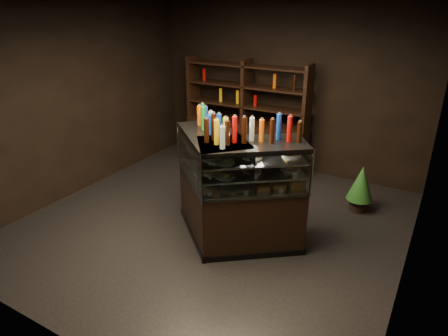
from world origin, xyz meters
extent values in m
plane|color=black|center=(0.00, 0.00, 0.00)|extent=(5.00, 5.00, 0.00)
cube|color=black|center=(0.00, 2.50, 1.50)|extent=(5.00, 0.02, 3.00)
cube|color=black|center=(0.00, -2.50, 1.50)|extent=(5.00, 0.02, 3.00)
cube|color=black|center=(2.50, 0.00, 1.50)|extent=(0.02, 5.00, 3.00)
cube|color=black|center=(-2.50, 0.00, 1.50)|extent=(0.02, 5.00, 3.00)
cube|color=black|center=(0.69, -0.22, 0.41)|extent=(1.39, 1.28, 0.83)
cube|color=black|center=(0.69, -0.22, 0.04)|extent=(1.43, 1.31, 0.08)
cube|color=black|center=(0.69, -0.22, 1.38)|extent=(1.39, 1.28, 0.06)
cube|color=silver|center=(0.69, -0.22, 0.84)|extent=(1.32, 1.20, 0.02)
cube|color=silver|center=(0.69, -0.22, 1.03)|extent=(1.32, 1.20, 0.02)
cube|color=silver|center=(0.69, -0.22, 1.21)|extent=(1.32, 1.20, 0.02)
cube|color=white|center=(0.89, -0.48, 1.12)|extent=(1.01, 0.78, 0.58)
cylinder|color=silver|center=(1.39, -0.08, 1.12)|extent=(0.03, 0.03, 0.60)
cylinder|color=silver|center=(0.38, -0.86, 1.12)|extent=(0.03, 0.03, 0.60)
cube|color=black|center=(0.13, -0.20, 0.41)|extent=(1.36, 1.32, 0.83)
cube|color=black|center=(0.13, -0.20, 0.04)|extent=(1.40, 1.36, 0.08)
cube|color=black|center=(0.13, -0.20, 1.38)|extent=(1.36, 1.32, 0.06)
cube|color=silver|center=(0.13, -0.20, 0.84)|extent=(1.29, 1.25, 0.02)
cube|color=silver|center=(0.13, -0.20, 1.03)|extent=(1.29, 1.25, 0.02)
cube|color=silver|center=(0.13, -0.20, 1.21)|extent=(1.29, 1.25, 0.02)
cube|color=white|center=(-0.09, -0.44, 1.12)|extent=(0.94, 0.86, 0.58)
cylinder|color=silver|center=(0.38, -0.86, 1.12)|extent=(0.03, 0.03, 0.60)
cylinder|color=silver|center=(-0.55, 0.00, 1.12)|extent=(0.03, 0.03, 0.60)
cube|color=gold|center=(0.29, -0.57, 0.88)|extent=(0.20, 0.18, 0.06)
cube|color=gold|center=(0.46, -0.44, 0.88)|extent=(0.20, 0.18, 0.06)
cube|color=gold|center=(0.63, -0.31, 0.88)|extent=(0.20, 0.18, 0.06)
cube|color=gold|center=(0.79, -0.18, 0.88)|extent=(0.20, 0.18, 0.06)
cube|color=gold|center=(0.96, -0.05, 0.88)|extent=(0.20, 0.18, 0.06)
cube|color=gold|center=(1.13, 0.08, 0.88)|extent=(0.20, 0.18, 0.06)
cylinder|color=white|center=(0.31, -0.51, 1.05)|extent=(0.24, 0.24, 0.02)
cube|color=gold|center=(0.31, -0.51, 1.09)|extent=(0.19, 0.17, 0.05)
cylinder|color=white|center=(0.69, -0.22, 1.05)|extent=(0.24, 0.24, 0.02)
cube|color=gold|center=(0.69, -0.22, 1.09)|extent=(0.19, 0.17, 0.05)
cylinder|color=white|center=(1.07, 0.08, 1.05)|extent=(0.24, 0.24, 0.02)
cube|color=gold|center=(1.07, 0.08, 1.09)|extent=(0.19, 0.17, 0.05)
cylinder|color=white|center=(0.31, -0.51, 1.23)|extent=(0.24, 0.24, 0.02)
cube|color=gold|center=(0.31, -0.51, 1.26)|extent=(0.19, 0.17, 0.05)
cylinder|color=white|center=(0.69, -0.22, 1.23)|extent=(0.24, 0.24, 0.02)
cube|color=gold|center=(0.69, -0.22, 1.26)|extent=(0.19, 0.17, 0.05)
cylinder|color=white|center=(1.07, 0.08, 1.23)|extent=(0.24, 0.24, 0.02)
cube|color=gold|center=(1.07, 0.08, 1.26)|extent=(0.19, 0.17, 0.05)
cube|color=gold|center=(-0.28, 0.14, 0.88)|extent=(0.19, 0.19, 0.06)
cube|color=gold|center=(-0.13, 0.00, 0.88)|extent=(0.19, 0.19, 0.06)
cube|color=gold|center=(0.03, -0.15, 0.88)|extent=(0.19, 0.19, 0.06)
cube|color=gold|center=(0.19, -0.29, 0.88)|extent=(0.19, 0.19, 0.06)
cube|color=gold|center=(0.34, -0.43, 0.88)|extent=(0.19, 0.19, 0.06)
cube|color=gold|center=(0.50, -0.58, 0.88)|extent=(0.19, 0.19, 0.06)
cylinder|color=white|center=(-0.23, 0.13, 1.05)|extent=(0.24, 0.24, 0.02)
cube|color=gold|center=(-0.23, 0.13, 1.09)|extent=(0.18, 0.18, 0.05)
cylinder|color=white|center=(0.13, -0.20, 1.05)|extent=(0.24, 0.24, 0.02)
cube|color=gold|center=(0.13, -0.20, 1.09)|extent=(0.18, 0.18, 0.05)
cylinder|color=white|center=(0.49, -0.52, 1.05)|extent=(0.24, 0.24, 0.02)
cube|color=gold|center=(0.49, -0.52, 1.09)|extent=(0.18, 0.18, 0.05)
cylinder|color=white|center=(-0.23, 0.13, 1.23)|extent=(0.24, 0.24, 0.02)
cube|color=gold|center=(-0.23, 0.13, 1.26)|extent=(0.18, 0.18, 0.05)
cylinder|color=white|center=(0.13, -0.20, 1.23)|extent=(0.24, 0.24, 0.02)
cube|color=gold|center=(0.13, -0.20, 1.26)|extent=(0.18, 0.18, 0.05)
cylinder|color=white|center=(0.49, -0.52, 1.23)|extent=(0.24, 0.24, 0.02)
cube|color=gold|center=(0.49, -0.52, 1.26)|extent=(0.18, 0.18, 0.05)
cylinder|color=black|center=(0.27, -0.54, 1.55)|extent=(0.06, 0.06, 0.28)
cylinder|color=silver|center=(0.27, -0.54, 1.70)|extent=(0.03, 0.03, 0.02)
cylinder|color=yellow|center=(0.35, -0.48, 1.55)|extent=(0.06, 0.06, 0.28)
cylinder|color=silver|center=(0.35, -0.48, 1.70)|extent=(0.03, 0.03, 0.02)
cylinder|color=#D8590A|center=(0.44, -0.41, 1.55)|extent=(0.06, 0.06, 0.28)
cylinder|color=silver|center=(0.44, -0.41, 1.70)|extent=(0.03, 0.03, 0.02)
cylinder|color=#0F38B2|center=(0.52, -0.35, 1.55)|extent=(0.06, 0.06, 0.28)
cylinder|color=silver|center=(0.52, -0.35, 1.70)|extent=(0.03, 0.03, 0.02)
cylinder|color=silver|center=(0.61, -0.28, 1.55)|extent=(0.06, 0.06, 0.28)
cylinder|color=silver|center=(0.61, -0.28, 1.70)|extent=(0.03, 0.03, 0.02)
cylinder|color=#B20C0A|center=(0.69, -0.22, 1.55)|extent=(0.06, 0.06, 0.28)
cylinder|color=silver|center=(0.69, -0.22, 1.70)|extent=(0.03, 0.03, 0.02)
cylinder|color=#147223|center=(0.78, -0.15, 1.55)|extent=(0.06, 0.06, 0.28)
cylinder|color=silver|center=(0.78, -0.15, 1.70)|extent=(0.03, 0.03, 0.02)
cylinder|color=black|center=(0.86, -0.09, 1.55)|extent=(0.06, 0.06, 0.28)
cylinder|color=silver|center=(0.86, -0.09, 1.70)|extent=(0.03, 0.03, 0.02)
cylinder|color=yellow|center=(0.94, -0.02, 1.55)|extent=(0.06, 0.06, 0.28)
cylinder|color=silver|center=(0.94, -0.02, 1.70)|extent=(0.03, 0.03, 0.02)
cylinder|color=#D8590A|center=(1.03, 0.04, 1.55)|extent=(0.06, 0.06, 0.28)
cylinder|color=silver|center=(1.03, 0.04, 1.70)|extent=(0.03, 0.03, 0.02)
cylinder|color=#0F38B2|center=(1.11, 0.11, 1.55)|extent=(0.06, 0.06, 0.28)
cylinder|color=silver|center=(1.11, 0.11, 1.70)|extent=(0.03, 0.03, 0.02)
cylinder|color=black|center=(-0.26, 0.16, 1.55)|extent=(0.06, 0.06, 0.28)
cylinder|color=silver|center=(-0.26, 0.16, 1.70)|extent=(0.03, 0.03, 0.02)
cylinder|color=yellow|center=(-0.18, 0.09, 1.55)|extent=(0.06, 0.06, 0.28)
cylinder|color=silver|center=(-0.18, 0.09, 1.70)|extent=(0.03, 0.03, 0.02)
cylinder|color=#D8590A|center=(-0.11, 0.02, 1.55)|extent=(0.06, 0.06, 0.28)
cylinder|color=silver|center=(-0.11, 0.02, 1.70)|extent=(0.03, 0.03, 0.02)
cylinder|color=#0F38B2|center=(-0.03, -0.05, 1.55)|extent=(0.06, 0.06, 0.28)
cylinder|color=silver|center=(-0.03, -0.05, 1.70)|extent=(0.03, 0.03, 0.02)
cylinder|color=silver|center=(0.05, -0.12, 1.55)|extent=(0.06, 0.06, 0.28)
cylinder|color=silver|center=(0.05, -0.12, 1.70)|extent=(0.03, 0.03, 0.02)
cylinder|color=#B20C0A|center=(0.13, -0.20, 1.55)|extent=(0.06, 0.06, 0.28)
cylinder|color=silver|center=(0.13, -0.20, 1.70)|extent=(0.03, 0.03, 0.02)
cylinder|color=#147223|center=(0.21, -0.27, 1.55)|extent=(0.06, 0.06, 0.28)
cylinder|color=silver|center=(0.21, -0.27, 1.70)|extent=(0.03, 0.03, 0.02)
cylinder|color=black|center=(0.29, -0.34, 1.55)|extent=(0.06, 0.06, 0.28)
cylinder|color=silver|center=(0.29, -0.34, 1.70)|extent=(0.03, 0.03, 0.02)
cylinder|color=yellow|center=(0.37, -0.41, 1.55)|extent=(0.06, 0.06, 0.28)
cylinder|color=silver|center=(0.37, -0.41, 1.70)|extent=(0.03, 0.03, 0.02)
cylinder|color=#D8590A|center=(0.44, -0.48, 1.55)|extent=(0.06, 0.06, 0.28)
cylinder|color=silver|center=(0.44, -0.48, 1.70)|extent=(0.03, 0.03, 0.02)
cylinder|color=#0F38B2|center=(0.52, -0.55, 1.55)|extent=(0.06, 0.06, 0.28)
cylinder|color=silver|center=(0.52, -0.55, 1.70)|extent=(0.03, 0.03, 0.02)
cylinder|color=black|center=(1.69, 1.42, 0.10)|extent=(0.25, 0.25, 0.19)
cone|color=#175321|center=(1.69, 1.42, 0.46)|extent=(0.38, 0.38, 0.53)
cone|color=#175321|center=(1.69, 1.42, 0.63)|extent=(0.30, 0.30, 0.37)
cube|color=black|center=(-0.56, 2.05, 0.45)|extent=(2.30, 0.46, 0.90)
cube|color=black|center=(-1.67, 2.03, 1.45)|extent=(0.07, 0.38, 1.10)
cube|color=black|center=(-0.56, 2.05, 1.45)|extent=(0.07, 0.38, 1.10)
cube|color=black|center=(0.56, 2.07, 1.45)|extent=(0.07, 0.38, 1.10)
cube|color=black|center=(-0.56, 2.05, 1.20)|extent=(2.25, 0.42, 0.03)
cube|color=black|center=(-0.56, 2.05, 1.55)|extent=(2.25, 0.42, 0.03)
cube|color=black|center=(-0.56, 2.05, 1.90)|extent=(2.25, 0.42, 0.03)
cylinder|color=black|center=(-1.43, 2.04, 1.32)|extent=(0.06, 0.06, 0.22)
cylinder|color=yellow|center=(-1.08, 2.04, 1.32)|extent=(0.06, 0.06, 0.22)
cylinder|color=#D8590A|center=(-0.73, 2.05, 1.32)|extent=(0.06, 0.06, 0.22)
cylinder|color=#0F38B2|center=(-0.38, 2.05, 1.32)|extent=(0.06, 0.06, 0.22)
cylinder|color=silver|center=(-0.03, 2.06, 1.32)|extent=(0.06, 0.06, 0.22)
cylinder|color=#B20C0A|center=(0.31, 2.06, 1.32)|extent=(0.06, 0.06, 0.22)
camera|label=1|loc=(2.61, -4.19, 2.96)|focal=32.00mm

